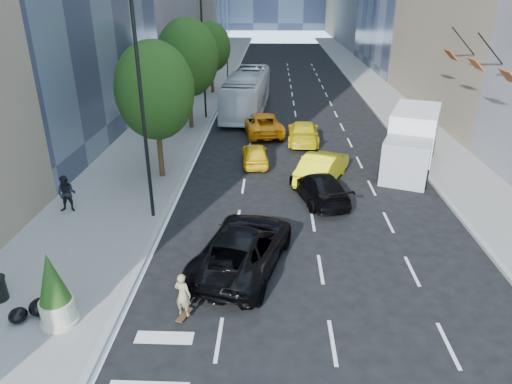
{
  "coord_description": "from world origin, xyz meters",
  "views": [
    {
      "loc": [
        -0.93,
        -14.96,
        9.91
      ],
      "look_at": [
        -1.64,
        3.63,
        1.6
      ],
      "focal_mm": 32.0,
      "sensor_mm": 36.0,
      "label": 1
    }
  ],
  "objects_px": {
    "black_sedan_mercedes": "(319,187)",
    "city_bus": "(247,92)",
    "planter_shrub": "(54,291)",
    "box_truck": "(412,140)",
    "skateboarder": "(183,298)",
    "black_sedan_lincoln": "(243,247)"
  },
  "relations": [
    {
      "from": "planter_shrub",
      "to": "black_sedan_lincoln",
      "type": "bearing_deg",
      "value": 33.12
    },
    {
      "from": "planter_shrub",
      "to": "skateboarder",
      "type": "bearing_deg",
      "value": 8.36
    },
    {
      "from": "black_sedan_lincoln",
      "to": "planter_shrub",
      "type": "bearing_deg",
      "value": 47.97
    },
    {
      "from": "black_sedan_lincoln",
      "to": "planter_shrub",
      "type": "xyz_separation_m",
      "value": [
        -5.64,
        -3.68,
        0.51
      ]
    },
    {
      "from": "black_sedan_mercedes",
      "to": "box_truck",
      "type": "height_order",
      "value": "box_truck"
    },
    {
      "from": "black_sedan_lincoln",
      "to": "box_truck",
      "type": "distance_m",
      "value": 14.58
    },
    {
      "from": "skateboarder",
      "to": "black_sedan_lincoln",
      "type": "bearing_deg",
      "value": -99.93
    },
    {
      "from": "skateboarder",
      "to": "box_truck",
      "type": "bearing_deg",
      "value": -108.27
    },
    {
      "from": "city_bus",
      "to": "planter_shrub",
      "type": "height_order",
      "value": "city_bus"
    },
    {
      "from": "black_sedan_lincoln",
      "to": "city_bus",
      "type": "xyz_separation_m",
      "value": [
        -1.2,
        24.31,
        0.89
      ]
    },
    {
      "from": "black_sedan_mercedes",
      "to": "city_bus",
      "type": "distance_m",
      "value": 18.66
    },
    {
      "from": "black_sedan_lincoln",
      "to": "box_truck",
      "type": "bearing_deg",
      "value": -114.93
    },
    {
      "from": "box_truck",
      "to": "skateboarder",
      "type": "bearing_deg",
      "value": -106.88
    },
    {
      "from": "black_sedan_mercedes",
      "to": "box_truck",
      "type": "relative_size",
      "value": 0.66
    },
    {
      "from": "black_sedan_mercedes",
      "to": "skateboarder",
      "type": "bearing_deg",
      "value": 45.76
    },
    {
      "from": "box_truck",
      "to": "planter_shrub",
      "type": "xyz_separation_m",
      "value": [
        -14.95,
        -14.87,
        -0.35
      ]
    },
    {
      "from": "black_sedan_lincoln",
      "to": "planter_shrub",
      "type": "height_order",
      "value": "planter_shrub"
    },
    {
      "from": "skateboarder",
      "to": "black_sedan_lincoln",
      "type": "xyz_separation_m",
      "value": [
        1.75,
        3.11,
        0.06
      ]
    },
    {
      "from": "city_bus",
      "to": "box_truck",
      "type": "distance_m",
      "value": 16.81
    },
    {
      "from": "skateboarder",
      "to": "box_truck",
      "type": "xyz_separation_m",
      "value": [
        11.06,
        14.3,
        0.93
      ]
    },
    {
      "from": "skateboarder",
      "to": "black_sedan_mercedes",
      "type": "height_order",
      "value": "skateboarder"
    },
    {
      "from": "box_truck",
      "to": "city_bus",
      "type": "bearing_deg",
      "value": 149.56
    }
  ]
}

